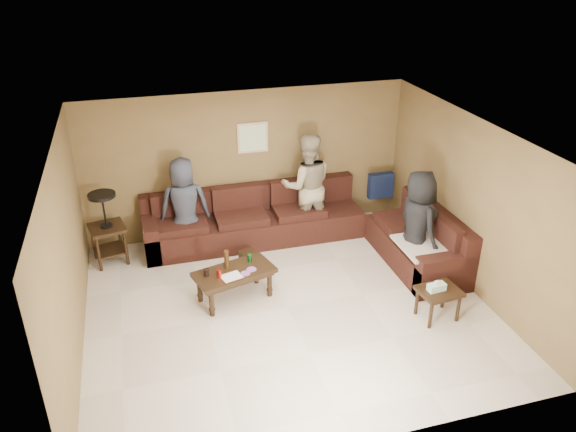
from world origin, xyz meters
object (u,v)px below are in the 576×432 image
object	(u,v)px
side_table_right	(438,293)
person_left	(185,206)
sectional_sofa	(310,231)
person_middle	(307,186)
end_table_left	(107,227)
coffee_table	(234,275)
waste_bin	(248,259)
person_right	(417,224)

from	to	relation	value
side_table_right	person_left	distance (m)	4.15
sectional_sofa	side_table_right	size ratio (longest dim) A/B	7.80
side_table_right	person_middle	xyz separation A→B (m)	(-0.98, 2.81, 0.52)
sectional_sofa	end_table_left	xyz separation A→B (m)	(-3.20, 0.47, 0.30)
side_table_right	person_left	size ratio (longest dim) A/B	0.37
sectional_sofa	coffee_table	size ratio (longest dim) A/B	3.78
waste_bin	person_middle	bearing A→B (deg)	33.67
coffee_table	person_right	world-z (taller)	person_right
end_table_left	person_left	size ratio (longest dim) A/B	0.74
end_table_left	person_left	distance (m)	1.25
side_table_right	person_middle	world-z (taller)	person_middle
coffee_table	person_right	bearing A→B (deg)	-1.19
side_table_right	waste_bin	bearing A→B (deg)	137.67
person_right	person_middle	bearing A→B (deg)	29.55
side_table_right	person_middle	bearing A→B (deg)	109.22
coffee_table	person_right	size ratio (longest dim) A/B	0.73
sectional_sofa	person_left	bearing A→B (deg)	165.92
sectional_sofa	person_middle	bearing A→B (deg)	78.48
side_table_right	person_middle	distance (m)	3.02
sectional_sofa	waste_bin	size ratio (longest dim) A/B	16.89
sectional_sofa	end_table_left	world-z (taller)	end_table_left
person_right	person_left	bearing A→B (deg)	56.77
side_table_right	person_right	xyz separation A→B (m)	(0.23, 1.15, 0.45)
waste_bin	person_middle	world-z (taller)	person_middle
coffee_table	person_middle	world-z (taller)	person_middle
coffee_table	person_left	world-z (taller)	person_left
side_table_right	waste_bin	size ratio (longest dim) A/B	2.17
person_left	end_table_left	bearing A→B (deg)	3.99
sectional_sofa	person_right	xyz separation A→B (m)	(1.31, -1.16, 0.52)
waste_bin	person_left	distance (m)	1.35
sectional_sofa	person_right	world-z (taller)	person_right
waste_bin	person_middle	xyz separation A→B (m)	(1.21, 0.81, 0.78)
waste_bin	person_right	size ratio (longest dim) A/B	0.16
coffee_table	waste_bin	size ratio (longest dim) A/B	4.47
coffee_table	person_right	distance (m)	2.83
person_left	sectional_sofa	bearing A→B (deg)	168.67
side_table_right	waste_bin	distance (m)	2.98
coffee_table	end_table_left	xyz separation A→B (m)	(-1.71, 1.56, 0.23)
waste_bin	person_right	bearing A→B (deg)	-19.34
sectional_sofa	waste_bin	world-z (taller)	sectional_sofa
coffee_table	waste_bin	world-z (taller)	coffee_table
person_right	waste_bin	bearing A→B (deg)	64.13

